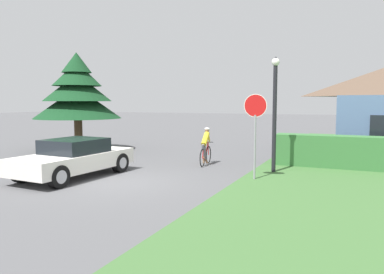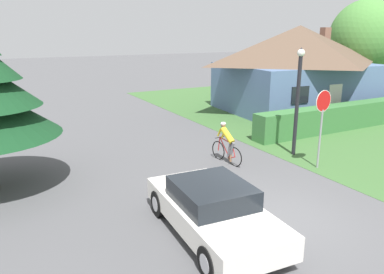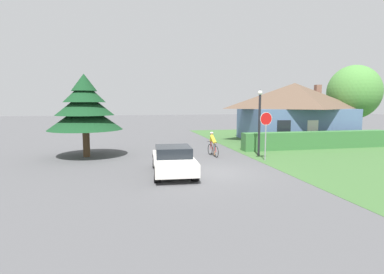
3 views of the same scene
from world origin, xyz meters
name	(u,v)px [view 1 (image 1 of 3)]	position (x,y,z in m)	size (l,w,h in m)	color
ground_plane	(116,182)	(0.00, 0.00, 0.00)	(140.00, 140.00, 0.00)	#515154
sedan_left_lane	(74,158)	(-1.80, 0.15, 0.65)	(2.14, 4.41, 1.31)	silver
cyclist	(206,147)	(1.38, 4.32, 0.73)	(0.44, 1.69, 1.54)	black
stop_sign	(255,119)	(3.96, 2.27, 2.03)	(0.76, 0.08, 2.83)	gray
street_lamp	(275,106)	(4.27, 3.84, 2.44)	(0.29, 0.29, 4.20)	black
conifer_tall_near	(77,93)	(-6.46, 5.79, 3.03)	(4.52, 4.52, 5.15)	#4C3823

